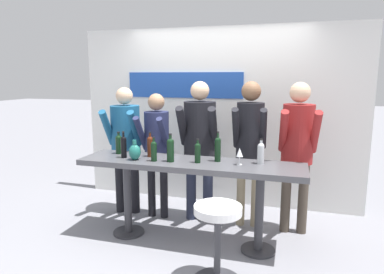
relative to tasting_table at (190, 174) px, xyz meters
The scene contains 19 objects.
ground_plane 0.78m from the tasting_table, ahead, with size 40.00×40.00×0.00m, color gray.
back_wall 1.43m from the tasting_table, 90.24° to the left, with size 4.02×0.12×2.49m.
tasting_table is the anchor object (origin of this frame).
bar_stool 0.87m from the tasting_table, 56.11° to the right, with size 0.44×0.44×0.73m.
person_far_left 1.23m from the tasting_table, 151.20° to the left, with size 0.50×0.59×1.68m.
person_left 0.84m from the tasting_table, 137.84° to the left, with size 0.38×0.49×1.61m.
person_center_left 0.69m from the tasting_table, 95.34° to the left, with size 0.51×0.60×1.76m.
person_center 0.89m from the tasting_table, 47.28° to the left, with size 0.41×0.54×1.77m.
person_center_right 1.28m from the tasting_table, 27.44° to the left, with size 0.44×0.56×1.76m.
wine_bottle_0 0.47m from the tasting_table, 165.38° to the right, with size 0.06×0.06×0.26m.
wine_bottle_1 0.41m from the tasting_table, 16.10° to the left, with size 0.07×0.07×0.32m.
wine_bottle_2 0.28m from the tasting_table, 18.89° to the right, with size 0.06×0.06×0.26m.
wine_bottle_3 0.57m from the tasting_table, behind, with size 0.07×0.07×0.28m.
wine_bottle_4 0.80m from the tasting_table, behind, with size 0.06×0.06×0.30m.
wine_bottle_5 0.95m from the tasting_table, behind, with size 0.08×0.08×0.26m.
wine_bottle_6 0.79m from the tasting_table, ahead, with size 0.07×0.07×0.26m.
wine_bottle_7 0.35m from the tasting_table, 159.61° to the right, with size 0.08×0.08×0.30m.
wine_glass_0 0.59m from the tasting_table, ahead, with size 0.07×0.07×0.18m.
decorative_vase 0.64m from the tasting_table, behind, with size 0.13×0.13×0.22m.
Camera 1 is at (1.02, -3.41, 1.82)m, focal length 32.00 mm.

